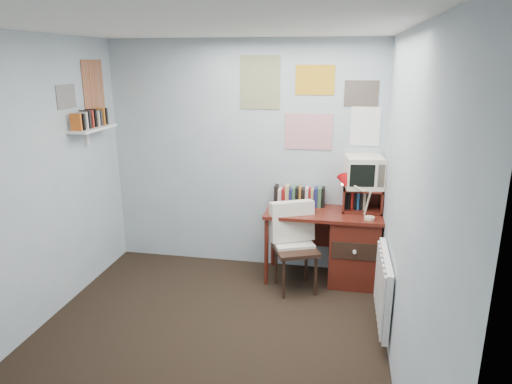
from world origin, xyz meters
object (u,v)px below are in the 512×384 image
at_px(crt_tv, 364,170).
at_px(radiator, 384,288).
at_px(wall_shelf, 93,128).
at_px(desk_chair, 296,250).
at_px(desk_lamp, 371,202).
at_px(tv_riser, 362,199).
at_px(desk, 348,245).

distance_m(crt_tv, radiator, 1.32).
bearing_deg(wall_shelf, desk_chair, 2.09).
xyz_separation_m(radiator, wall_shelf, (-2.86, 0.55, 1.20)).
bearing_deg(desk_lamp, wall_shelf, -161.95).
bearing_deg(tv_riser, desk_lamp, -75.89).
bearing_deg(desk_lamp, tv_riser, 117.58).
height_order(desk_chair, wall_shelf, wall_shelf).
relative_size(desk_lamp, crt_tv, 0.99).
distance_m(radiator, wall_shelf, 3.15).
bearing_deg(radiator, desk, 107.24).
relative_size(desk_lamp, tv_riser, 0.92).
distance_m(desk_chair, crt_tv, 1.08).
relative_size(tv_riser, crt_tv, 1.07).
height_order(desk_lamp, crt_tv, crt_tv).
bearing_deg(wall_shelf, radiator, -10.89).
bearing_deg(desk, tv_riser, 42.96).
relative_size(crt_tv, wall_shelf, 0.60).
xyz_separation_m(crt_tv, wall_shelf, (-2.69, -0.51, 0.43)).
xyz_separation_m(tv_riser, wall_shelf, (-2.69, -0.49, 0.74)).
distance_m(desk, crt_tv, 0.80).
bearing_deg(desk_chair, desk_lamp, -10.65).
bearing_deg(desk_chair, tv_riser, 10.71).
bearing_deg(crt_tv, desk_chair, -153.54).
distance_m(desk_chair, tv_riser, 0.88).
height_order(desk, radiator, desk).
height_order(desk_lamp, tv_riser, desk_lamp).
height_order(desk, tv_riser, tv_riser).
distance_m(desk, desk_chair, 0.60).
bearing_deg(crt_tv, wall_shelf, -177.14).
bearing_deg(tv_riser, desk_chair, -146.99).
bearing_deg(desk_lamp, radiator, -68.97).
relative_size(tv_riser, radiator, 0.50).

